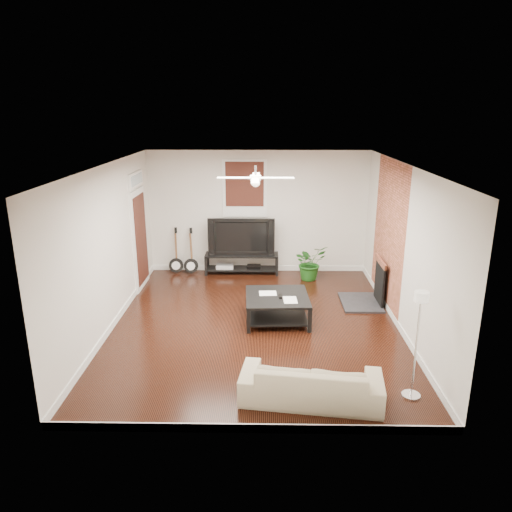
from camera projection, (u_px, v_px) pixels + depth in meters
The scene contains 14 objects.
room at pixel (256, 249), 8.15m from camera, with size 5.01×6.01×2.81m.
brick_accent at pixel (388, 235), 9.06m from camera, with size 0.02×2.20×2.80m, color brown.
fireplace at pixel (370, 281), 9.34m from camera, with size 0.80×1.10×0.92m, color black.
window_back at pixel (245, 189), 10.83m from camera, with size 1.00×0.06×1.30m, color #3C1710.
door_left at pixel (140, 230), 10.05m from camera, with size 0.08×1.00×2.50m, color white.
tv_stand at pixel (242, 264), 11.15m from camera, with size 1.68×0.45×0.47m, color black.
tv at pixel (242, 236), 10.98m from camera, with size 1.51×0.20×0.87m, color black.
coffee_table at pixel (277, 308), 8.68m from camera, with size 1.11×1.11×0.47m, color black.
sofa at pixel (311, 382), 6.27m from camera, with size 1.84×0.72×0.54m, color tan.
floor_lamp at pixel (416, 345), 6.20m from camera, with size 0.25×0.25×1.50m, color silver, non-canonical shape.
potted_plant at pixel (310, 262), 10.72m from camera, with size 0.71×0.61×0.79m, color #1B5719.
guitar_left at pixel (175, 251), 11.06m from camera, with size 0.33×0.23×1.07m, color black, non-canonical shape.
guitar_right at pixel (190, 252), 11.03m from camera, with size 0.33×0.23×1.07m, color black, non-canonical shape.
ceiling_fan at pixel (256, 178), 7.79m from camera, with size 1.24×1.24×0.32m, color white, non-canonical shape.
Camera 1 is at (0.14, -7.82, 3.67)m, focal length 33.78 mm.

